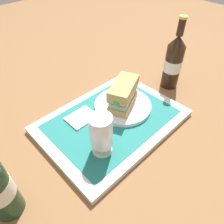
{
  "coord_description": "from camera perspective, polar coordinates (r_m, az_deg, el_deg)",
  "views": [
    {
      "loc": [
        0.33,
        0.34,
        0.49
      ],
      "look_at": [
        0.0,
        0.0,
        0.05
      ],
      "focal_mm": 33.43,
      "sensor_mm": 36.0,
      "label": 1
    }
  ],
  "objects": [
    {
      "name": "placemat",
      "position": [
        0.67,
        0.0,
        -1.85
      ],
      "size": [
        0.38,
        0.27,
        0.0
      ],
      "primitive_type": "cube",
      "color": "#1E6B66",
      "rests_on": "tray"
    },
    {
      "name": "napkin_folded",
      "position": [
        0.67,
        -8.35,
        -1.5
      ],
      "size": [
        0.09,
        0.07,
        0.01
      ],
      "primitive_type": "cube",
      "color": "white",
      "rests_on": "placemat"
    },
    {
      "name": "plate",
      "position": [
        0.7,
        2.96,
        1.77
      ],
      "size": [
        0.19,
        0.19,
        0.01
      ],
      "primitive_type": "cylinder",
      "color": "white",
      "rests_on": "placemat"
    },
    {
      "name": "tray",
      "position": [
        0.67,
        0.0,
        -2.48
      ],
      "size": [
        0.44,
        0.32,
        0.02
      ],
      "primitive_type": "cube",
      "color": "silver",
      "rests_on": "ground_plane"
    },
    {
      "name": "beer_glass",
      "position": [
        0.53,
        -2.96,
        -5.91
      ],
      "size": [
        0.06,
        0.06,
        0.12
      ],
      "color": "silver",
      "rests_on": "placemat"
    },
    {
      "name": "second_bottle",
      "position": [
        0.82,
        16.45,
        13.03
      ],
      "size": [
        0.07,
        0.07,
        0.27
      ],
      "color": "black",
      "rests_on": "ground_plane"
    },
    {
      "name": "sandwich",
      "position": [
        0.67,
        3.02,
        4.81
      ],
      "size": [
        0.14,
        0.11,
        0.08
      ],
      "rotation": [
        0.0,
        0.0,
        0.43
      ],
      "color": "tan",
      "rests_on": "plate"
    },
    {
      "name": "ground_plane",
      "position": [
        0.68,
        0.0,
        -3.07
      ],
      "size": [
        3.0,
        3.0,
        0.0
      ],
      "primitive_type": "plane",
      "color": "brown"
    }
  ]
}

